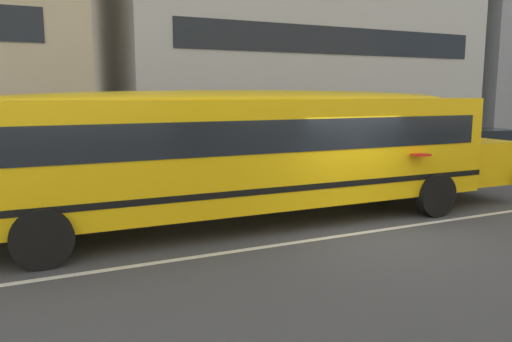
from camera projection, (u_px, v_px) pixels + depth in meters
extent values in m
plane|color=#424244|center=(365.00, 232.00, 11.03)|extent=(400.00, 400.00, 0.00)
cube|color=gray|center=(230.00, 179.00, 17.83)|extent=(120.00, 3.00, 0.01)
cube|color=silver|center=(365.00, 232.00, 11.03)|extent=(110.00, 0.16, 0.01)
cube|color=yellow|center=(247.00, 151.00, 11.57)|extent=(11.77, 2.83, 2.35)
cube|color=yellow|center=(463.00, 160.00, 14.44)|extent=(1.74, 2.26, 1.17)
cube|color=black|center=(483.00, 171.00, 14.85)|extent=(0.25, 2.67, 0.38)
cube|color=black|center=(247.00, 132.00, 11.50)|extent=(11.07, 2.86, 0.68)
cube|color=black|center=(247.00, 180.00, 11.67)|extent=(11.79, 2.86, 0.13)
ellipsoid|color=yellow|center=(247.00, 99.00, 11.39)|extent=(11.30, 2.61, 0.38)
cylinder|color=red|center=(421.00, 155.00, 11.77)|extent=(0.48, 0.48, 0.03)
cylinder|color=black|center=(368.00, 178.00, 14.79)|extent=(1.07, 0.31, 1.07)
cylinder|color=black|center=(436.00, 195.00, 12.40)|extent=(1.07, 0.31, 1.07)
cylinder|color=black|center=(37.00, 207.00, 11.10)|extent=(1.07, 0.31, 1.07)
cylinder|color=black|center=(42.00, 239.00, 8.71)|extent=(1.07, 0.31, 1.07)
cube|color=#B7BABF|center=(483.00, 155.00, 19.33)|extent=(3.99, 1.91, 0.70)
cube|color=black|center=(481.00, 138.00, 19.17)|extent=(2.28, 1.68, 0.64)
cylinder|color=black|center=(490.00, 160.00, 20.65)|extent=(0.61, 0.21, 0.60)
cylinder|color=black|center=(440.00, 163.00, 19.67)|extent=(0.61, 0.21, 0.60)
cylinder|color=black|center=(474.00, 169.00, 18.12)|extent=(0.61, 0.21, 0.60)
cube|color=black|center=(338.00, 119.00, 21.21)|extent=(14.12, 0.04, 1.10)
cube|color=black|center=(340.00, 41.00, 20.72)|extent=(14.12, 0.04, 1.10)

